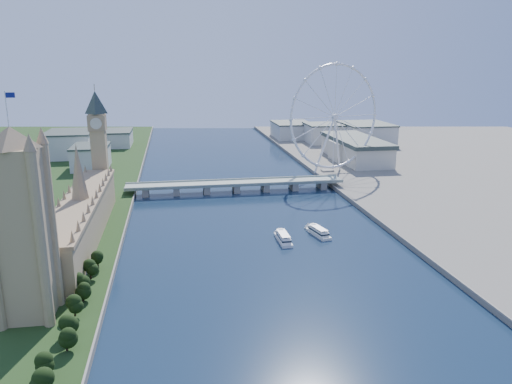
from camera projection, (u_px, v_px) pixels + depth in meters
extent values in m
plane|color=#192F47|center=(321.00, 358.00, 221.71)|extent=(2000.00, 2000.00, 0.00)
cube|color=tan|center=(22.00, 236.00, 241.12)|extent=(22.00, 22.00, 86.00)
pyramid|color=#937A59|center=(9.00, 126.00, 227.80)|extent=(28.16, 28.16, 10.00)
cylinder|color=silver|center=(7.00, 109.00, 225.79)|extent=(0.50, 0.50, 16.00)
cube|color=navy|center=(10.00, 95.00, 224.64)|extent=(4.00, 0.16, 2.40)
cube|color=tan|center=(83.00, 220.00, 359.32)|extent=(24.00, 200.00, 28.00)
cone|color=#937A59|center=(78.00, 172.00, 350.27)|extent=(12.00, 12.00, 40.00)
cube|color=tan|center=(100.00, 158.00, 455.89)|extent=(13.00, 13.00, 80.00)
cube|color=#937A59|center=(97.00, 123.00, 447.85)|extent=(15.00, 15.00, 14.00)
pyramid|color=#2D3833|center=(95.00, 91.00, 440.81)|extent=(20.02, 20.02, 20.00)
cube|color=gray|center=(236.00, 183.00, 505.97)|extent=(220.00, 22.00, 2.00)
cube|color=gray|center=(146.00, 191.00, 492.81)|extent=(6.00, 20.00, 7.50)
cube|color=gray|center=(176.00, 190.00, 497.60)|extent=(6.00, 20.00, 7.50)
cube|color=gray|center=(207.00, 189.00, 502.38)|extent=(6.00, 20.00, 7.50)
cube|color=gray|center=(236.00, 188.00, 507.17)|extent=(6.00, 20.00, 7.50)
cube|color=gray|center=(265.00, 187.00, 511.95)|extent=(6.00, 20.00, 7.50)
cube|color=gray|center=(293.00, 186.00, 516.74)|extent=(6.00, 20.00, 7.50)
cube|color=gray|center=(321.00, 184.00, 521.52)|extent=(6.00, 20.00, 7.50)
torus|color=silver|center=(335.00, 117.00, 562.67)|extent=(113.60, 39.12, 118.60)
cylinder|color=silver|center=(335.00, 117.00, 562.67)|extent=(7.25, 6.61, 6.00)
cube|color=gray|center=(327.00, 170.00, 587.82)|extent=(14.00, 10.00, 2.00)
cube|color=beige|center=(91.00, 158.00, 602.68)|extent=(40.00, 60.00, 26.00)
cube|color=beige|center=(71.00, 144.00, 681.47)|extent=(60.00, 80.00, 32.00)
cube|color=beige|center=(115.00, 139.00, 767.07)|extent=(50.00, 70.00, 22.00)
cube|color=beige|center=(325.00, 134.00, 799.86)|extent=(60.00, 60.00, 28.00)
cube|color=beige|center=(365.00, 134.00, 790.08)|extent=(70.00, 90.00, 30.00)
cube|color=beige|center=(292.00, 130.00, 851.26)|extent=(60.00, 80.00, 24.00)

